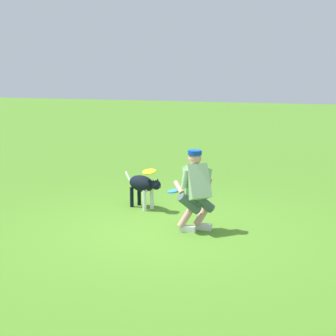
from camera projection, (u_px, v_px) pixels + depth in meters
ground_plane at (164, 230)px, 8.28m from camera, size 60.00×60.00×0.00m
person at (196, 188)px, 8.12m from camera, size 0.71×0.57×1.29m
dog at (143, 185)px, 9.49m from camera, size 0.93×0.58×0.63m
frisbee_flying at (149, 172)px, 9.24m from camera, size 0.35×0.35×0.09m
frisbee_held at (175, 191)px, 8.32m from camera, size 0.27×0.27×0.08m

